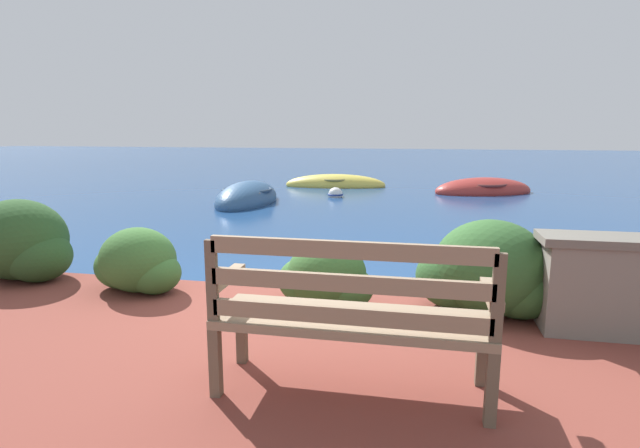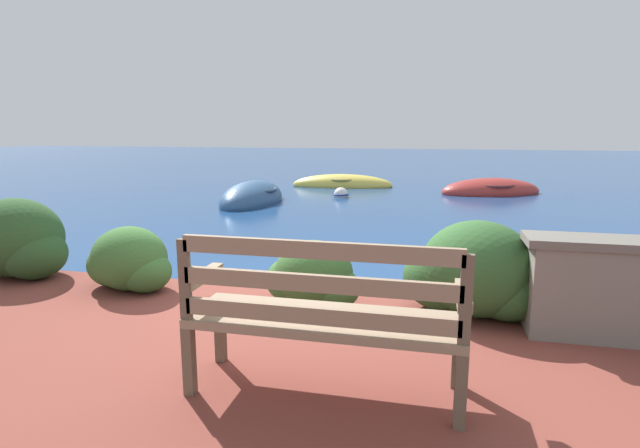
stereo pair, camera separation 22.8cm
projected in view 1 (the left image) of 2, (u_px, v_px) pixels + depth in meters
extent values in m
plane|color=navy|center=(323.00, 311.00, 4.73)|extent=(80.00, 80.00, 0.00)
cube|color=brown|center=(242.00, 333.00, 3.18)|extent=(0.06, 0.06, 0.40)
cube|color=brown|center=(482.00, 353.00, 2.90)|extent=(0.06, 0.06, 0.40)
cube|color=brown|center=(215.00, 362.00, 2.78)|extent=(0.06, 0.06, 0.40)
cube|color=brown|center=(492.00, 389.00, 2.49)|extent=(0.06, 0.06, 0.40)
cube|color=#8C755B|center=(352.00, 320.00, 2.80)|extent=(1.53, 0.48, 0.05)
cube|color=#8C755B|center=(347.00, 316.00, 2.57)|extent=(1.46, 0.03, 0.09)
cube|color=#8C755B|center=(347.00, 283.00, 2.54)|extent=(1.46, 0.03, 0.09)
cube|color=#8C755B|center=(347.00, 250.00, 2.51)|extent=(1.46, 0.03, 0.09)
cube|color=brown|center=(212.00, 280.00, 2.69)|extent=(0.06, 0.03, 0.45)
cube|color=brown|center=(498.00, 298.00, 2.41)|extent=(0.06, 0.03, 0.45)
cube|color=#8C755B|center=(227.00, 277.00, 2.90)|extent=(0.07, 0.43, 0.05)
cube|color=#8C755B|center=(491.00, 293.00, 2.62)|extent=(0.07, 0.43, 0.05)
ellipsoid|color=#284C23|center=(19.00, 239.00, 4.95)|extent=(0.94, 0.85, 0.80)
ellipsoid|color=#284C23|center=(4.00, 248.00, 5.09)|extent=(0.71, 0.64, 0.57)
ellipsoid|color=#284C23|center=(38.00, 256.00, 4.88)|extent=(0.66, 0.59, 0.52)
ellipsoid|color=#38662D|center=(138.00, 260.00, 4.58)|extent=(0.70, 0.63, 0.60)
ellipsoid|color=#38662D|center=(123.00, 266.00, 4.68)|extent=(0.53, 0.47, 0.42)
ellipsoid|color=#38662D|center=(154.00, 273.00, 4.53)|extent=(0.49, 0.44, 0.39)
ellipsoid|color=#38662D|center=(327.00, 274.00, 4.19)|extent=(0.67, 0.60, 0.57)
ellipsoid|color=#38662D|center=(307.00, 280.00, 4.29)|extent=(0.50, 0.45, 0.40)
ellipsoid|color=#38662D|center=(346.00, 288.00, 4.14)|extent=(0.47, 0.42, 0.37)
ellipsoid|color=#2D5628|center=(490.00, 267.00, 4.01)|extent=(0.91, 0.82, 0.77)
ellipsoid|color=#2D5628|center=(457.00, 277.00, 4.14)|extent=(0.68, 0.61, 0.54)
ellipsoid|color=#2D5628|center=(520.00, 287.00, 3.94)|extent=(0.64, 0.57, 0.50)
ellipsoid|color=#2D517A|center=(247.00, 200.00, 11.65)|extent=(1.18, 2.73, 0.88)
torus|color=#2D4157|center=(247.00, 190.00, 11.61)|extent=(1.18, 1.18, 0.07)
cube|color=#846647|center=(241.00, 193.00, 11.22)|extent=(0.93, 0.13, 0.04)
cube|color=#846647|center=(252.00, 189.00, 11.94)|extent=(0.93, 0.13, 0.04)
ellipsoid|color=#9E2D28|center=(483.00, 191.00, 13.43)|extent=(2.99, 2.19, 0.73)
torus|color=brown|center=(484.00, 184.00, 13.40)|extent=(1.63, 1.63, 0.07)
cube|color=#846647|center=(469.00, 185.00, 13.32)|extent=(0.49, 0.96, 0.04)
cube|color=#846647|center=(495.00, 184.00, 13.46)|extent=(0.49, 0.96, 0.04)
ellipsoid|color=#DBC64C|center=(335.00, 185.00, 14.95)|extent=(3.07, 1.22, 0.65)
torus|color=olive|center=(335.00, 179.00, 14.91)|extent=(1.05, 1.05, 0.07)
cube|color=#846647|center=(350.00, 180.00, 14.87)|extent=(0.19, 0.76, 0.04)
cube|color=#846647|center=(323.00, 180.00, 14.96)|extent=(0.19, 0.76, 0.04)
sphere|color=white|center=(335.00, 195.00, 12.65)|extent=(0.37, 0.37, 0.37)
torus|color=navy|center=(335.00, 195.00, 12.65)|extent=(0.40, 0.40, 0.04)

